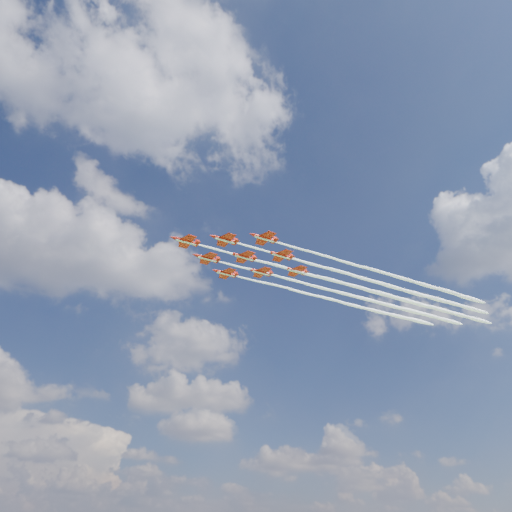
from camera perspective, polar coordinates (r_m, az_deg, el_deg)
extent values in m
cylinder|color=#B11609|center=(158.35, -8.01, 1.69)|extent=(7.37, 2.63, 1.01)
cone|color=#B11609|center=(157.09, -9.55, 2.11)|extent=(2.01, 1.39, 1.01)
cone|color=#B11609|center=(159.64, -6.58, 1.31)|extent=(1.54, 1.20, 0.92)
ellipsoid|color=black|center=(158.04, -8.61, 1.99)|extent=(2.04, 1.24, 0.66)
cube|color=#B11609|center=(158.46, -7.85, 1.64)|extent=(4.75, 8.87, 0.13)
cube|color=#B11609|center=(159.44, -6.79, 1.37)|extent=(1.99, 3.50, 0.11)
cube|color=#B11609|center=(159.92, -6.71, 1.60)|extent=(1.46, 0.45, 1.65)
cube|color=silver|center=(158.11, -8.02, 1.55)|extent=(6.88, 2.35, 0.11)
cylinder|color=#B11609|center=(156.30, -3.57, 1.89)|extent=(7.37, 2.63, 1.01)
cone|color=#B11609|center=(154.72, -5.10, 2.31)|extent=(2.01, 1.39, 1.01)
cone|color=#B11609|center=(157.89, -2.17, 1.50)|extent=(1.54, 1.20, 0.92)
ellipsoid|color=black|center=(155.87, -4.17, 2.19)|extent=(2.04, 1.24, 0.66)
cube|color=#B11609|center=(156.44, -3.42, 1.83)|extent=(4.75, 8.87, 0.13)
cube|color=#B11609|center=(157.64, -2.37, 1.55)|extent=(1.99, 3.50, 0.11)
cube|color=#B11609|center=(158.14, -2.31, 1.79)|extent=(1.46, 0.45, 1.65)
cube|color=silver|center=(156.06, -3.58, 1.74)|extent=(6.88, 2.35, 0.11)
cylinder|color=#B11609|center=(167.05, -5.60, -0.25)|extent=(7.37, 2.63, 1.01)
cone|color=#B11609|center=(165.58, -7.05, 0.13)|extent=(2.01, 1.39, 1.01)
cone|color=#B11609|center=(168.54, -4.27, -0.59)|extent=(1.54, 1.20, 0.92)
ellipsoid|color=black|center=(166.65, -6.17, 0.03)|extent=(2.04, 1.24, 0.66)
cube|color=#B11609|center=(167.19, -5.46, -0.30)|extent=(4.75, 8.87, 0.13)
cube|color=#B11609|center=(168.32, -4.47, -0.54)|extent=(1.99, 3.50, 0.11)
cube|color=#B11609|center=(168.78, -4.40, -0.31)|extent=(1.46, 0.45, 1.65)
cube|color=silver|center=(166.83, -5.61, -0.38)|extent=(6.88, 2.35, 0.11)
cylinder|color=#B11609|center=(155.20, 0.95, 2.07)|extent=(7.37, 2.63, 1.01)
cone|color=#B11609|center=(153.30, -0.53, 2.51)|extent=(2.01, 1.39, 1.01)
cone|color=#B11609|center=(157.09, 2.32, 1.67)|extent=(1.54, 1.20, 0.92)
ellipsoid|color=black|center=(154.65, 0.36, 2.38)|extent=(2.04, 1.24, 0.66)
cube|color=#B11609|center=(155.38, 1.10, 2.02)|extent=(4.75, 8.87, 0.13)
cube|color=#B11609|center=(156.80, 2.12, 1.73)|extent=(1.99, 3.50, 0.11)
cube|color=#B11609|center=(157.31, 2.17, 1.97)|extent=(1.46, 0.45, 1.65)
cube|color=silver|center=(154.96, 0.96, 1.93)|extent=(6.88, 2.35, 0.11)
cylinder|color=#B11609|center=(165.47, -1.39, -0.09)|extent=(7.37, 2.63, 1.01)
cone|color=#B11609|center=(163.69, -2.80, 0.30)|extent=(2.01, 1.39, 1.01)
cone|color=#B11609|center=(167.24, -0.08, -0.44)|extent=(1.54, 1.20, 0.92)
ellipsoid|color=black|center=(164.95, -1.95, 0.19)|extent=(2.04, 1.24, 0.66)
cube|color=#B11609|center=(165.64, -1.25, -0.14)|extent=(4.75, 8.87, 0.13)
cube|color=#B11609|center=(166.97, -0.27, -0.39)|extent=(1.99, 3.50, 0.11)
cube|color=#B11609|center=(167.45, -0.22, -0.15)|extent=(1.46, 0.45, 1.65)
cube|color=silver|center=(165.25, -1.39, -0.22)|extent=(6.88, 2.35, 0.11)
cylinder|color=#B11609|center=(176.20, -3.45, -1.99)|extent=(7.37, 2.63, 1.01)
cone|color=#B11609|center=(174.53, -4.80, -1.65)|extent=(2.01, 1.39, 1.01)
cone|color=#B11609|center=(177.86, -2.20, -2.30)|extent=(1.54, 1.20, 0.92)
ellipsoid|color=black|center=(175.71, -3.98, -1.74)|extent=(2.04, 1.24, 0.66)
cube|color=#B11609|center=(176.35, -3.31, -2.04)|extent=(4.75, 8.87, 0.13)
cube|color=#B11609|center=(177.61, -2.38, -2.26)|extent=(1.99, 3.50, 0.11)
cube|color=#B11609|center=(178.06, -2.33, -2.03)|extent=(1.46, 0.45, 1.65)
cube|color=silver|center=(175.98, -3.45, -2.12)|extent=(6.88, 2.35, 0.11)
cylinder|color=#B11609|center=(164.81, 2.89, 0.08)|extent=(7.37, 2.63, 1.01)
cone|color=#B11609|center=(162.73, 1.52, 0.46)|extent=(2.01, 1.39, 1.01)
cone|color=#B11609|center=(166.85, 4.15, -0.28)|extent=(1.54, 1.20, 0.92)
ellipsoid|color=black|center=(164.17, 2.34, 0.35)|extent=(2.04, 1.24, 0.66)
cube|color=#B11609|center=(165.00, 3.03, 0.02)|extent=(4.75, 8.87, 0.13)
cube|color=#B11609|center=(166.54, 3.97, -0.23)|extent=(1.99, 3.50, 0.11)
cube|color=#B11609|center=(167.03, 4.01, 0.01)|extent=(1.46, 0.45, 1.65)
cube|color=silver|center=(164.58, 2.90, -0.06)|extent=(6.88, 2.35, 0.11)
cylinder|color=#B11609|center=(175.04, 0.57, -1.85)|extent=(7.37, 2.63, 1.01)
cone|color=#B11609|center=(173.09, -0.75, -1.51)|extent=(2.01, 1.39, 1.01)
cone|color=#B11609|center=(176.97, 1.78, -2.16)|extent=(1.54, 1.20, 0.92)
ellipsoid|color=black|center=(174.44, 0.04, -1.59)|extent=(2.04, 1.24, 0.66)
cube|color=#B11609|center=(175.22, 0.70, -1.90)|extent=(4.75, 8.87, 0.13)
cube|color=#B11609|center=(176.68, 1.60, -2.12)|extent=(1.99, 3.50, 0.11)
cube|color=#B11609|center=(177.14, 1.65, -1.89)|extent=(1.46, 0.45, 1.65)
cube|color=silver|center=(174.83, 0.57, -1.98)|extent=(6.88, 2.35, 0.11)
cylinder|color=#B11609|center=(174.76, 4.61, -1.70)|extent=(7.37, 2.63, 1.01)
cone|color=#B11609|center=(172.53, 3.34, -1.36)|extent=(2.01, 1.39, 1.01)
cone|color=#B11609|center=(176.94, 5.78, -2.01)|extent=(1.54, 1.20, 0.92)
ellipsoid|color=black|center=(174.05, 4.10, -1.44)|extent=(2.04, 1.24, 0.66)
cube|color=#B11609|center=(174.96, 4.74, -1.75)|extent=(4.75, 8.87, 0.13)
cube|color=#B11609|center=(176.61, 5.61, -1.96)|extent=(1.99, 3.50, 0.11)
cube|color=#B11609|center=(177.08, 5.64, -1.74)|extent=(1.46, 0.45, 1.65)
cube|color=silver|center=(174.54, 4.62, -1.83)|extent=(6.88, 2.35, 0.11)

